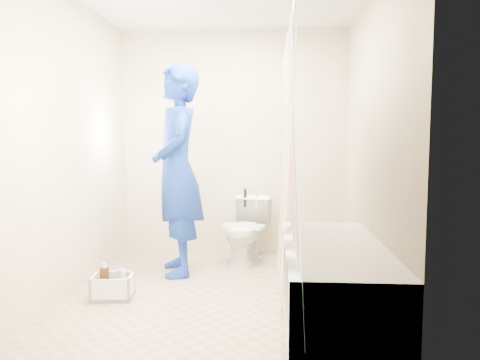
# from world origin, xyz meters

# --- Properties ---
(floor) EXTENTS (2.60, 2.60, 0.00)m
(floor) POSITION_xyz_m (0.00, 0.00, 0.00)
(floor) COLOR tan
(floor) RESTS_ON ground
(wall_back) EXTENTS (2.40, 0.02, 2.40)m
(wall_back) POSITION_xyz_m (0.00, 1.30, 1.20)
(wall_back) COLOR beige
(wall_back) RESTS_ON ground
(wall_front) EXTENTS (2.40, 0.02, 2.40)m
(wall_front) POSITION_xyz_m (0.00, -1.30, 1.20)
(wall_front) COLOR beige
(wall_front) RESTS_ON ground
(wall_left) EXTENTS (0.02, 2.60, 2.40)m
(wall_left) POSITION_xyz_m (-1.20, 0.00, 1.20)
(wall_left) COLOR beige
(wall_left) RESTS_ON ground
(wall_right) EXTENTS (0.02, 2.60, 2.40)m
(wall_right) POSITION_xyz_m (1.20, 0.00, 1.20)
(wall_right) COLOR beige
(wall_right) RESTS_ON ground
(bathtub) EXTENTS (0.70, 1.75, 0.50)m
(bathtub) POSITION_xyz_m (0.85, -0.43, 0.27)
(bathtub) COLOR white
(bathtub) RESTS_ON ground
(curtain_rod) EXTENTS (0.02, 1.90, 0.02)m
(curtain_rod) POSITION_xyz_m (0.52, -0.43, 1.95)
(curtain_rod) COLOR silver
(curtain_rod) RESTS_ON wall_back
(shower_curtain) EXTENTS (0.06, 1.75, 1.80)m
(shower_curtain) POSITION_xyz_m (0.52, -0.43, 1.02)
(shower_curtain) COLOR silver
(shower_curtain) RESTS_ON curtain_rod
(toilet) EXTENTS (0.52, 0.72, 0.66)m
(toilet) POSITION_xyz_m (0.15, 0.89, 0.33)
(toilet) COLOR silver
(toilet) RESTS_ON ground
(tank_lid) EXTENTS (0.44, 0.28, 0.03)m
(tank_lid) POSITION_xyz_m (0.13, 0.79, 0.39)
(tank_lid) COLOR white
(tank_lid) RESTS_ON toilet
(tank_internals) EXTENTS (0.16, 0.07, 0.22)m
(tank_internals) POSITION_xyz_m (0.16, 1.07, 0.65)
(tank_internals) COLOR black
(tank_internals) RESTS_ON toilet
(plumber) EXTENTS (0.65, 0.81, 1.92)m
(plumber) POSITION_xyz_m (-0.46, 0.49, 0.96)
(plumber) COLOR navy
(plumber) RESTS_ON ground
(cleaning_caddy) EXTENTS (0.34, 0.28, 0.24)m
(cleaning_caddy) POSITION_xyz_m (-0.83, -0.23, 0.09)
(cleaning_caddy) COLOR silver
(cleaning_caddy) RESTS_ON ground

